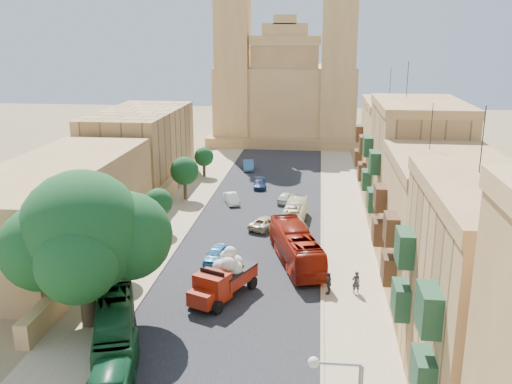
% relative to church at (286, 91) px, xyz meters
% --- Properties ---
extents(ground, '(260.00, 260.00, 0.00)m').
position_rel_church_xyz_m(ground, '(0.00, -78.61, -9.52)').
color(ground, olive).
extents(road_surface, '(14.00, 140.00, 0.01)m').
position_rel_church_xyz_m(road_surface, '(0.00, -48.61, -9.51)').
color(road_surface, black).
rests_on(road_surface, ground).
extents(sidewalk_east, '(5.00, 140.00, 0.01)m').
position_rel_church_xyz_m(sidewalk_east, '(9.50, -48.61, -9.51)').
color(sidewalk_east, tan).
rests_on(sidewalk_east, ground).
extents(sidewalk_west, '(5.00, 140.00, 0.01)m').
position_rel_church_xyz_m(sidewalk_west, '(-9.50, -48.61, -9.51)').
color(sidewalk_west, tan).
rests_on(sidewalk_west, ground).
extents(kerb_east, '(0.25, 140.00, 0.12)m').
position_rel_church_xyz_m(kerb_east, '(7.00, -48.61, -9.46)').
color(kerb_east, tan).
rests_on(kerb_east, ground).
extents(kerb_west, '(0.25, 140.00, 0.12)m').
position_rel_church_xyz_m(kerb_west, '(-7.00, -48.61, -9.46)').
color(kerb_west, tan).
rests_on(kerb_west, ground).
extents(townhouse_a, '(9.00, 14.00, 16.40)m').
position_rel_church_xyz_m(townhouse_a, '(15.95, -81.61, -3.11)').
color(townhouse_a, tan).
rests_on(townhouse_a, ground).
extents(townhouse_b, '(9.00, 14.00, 14.90)m').
position_rel_church_xyz_m(townhouse_b, '(15.95, -67.61, -3.86)').
color(townhouse_b, tan).
rests_on(townhouse_b, ground).
extents(townhouse_c, '(9.00, 14.00, 17.40)m').
position_rel_church_xyz_m(townhouse_c, '(15.95, -53.61, -2.61)').
color(townhouse_c, tan).
rests_on(townhouse_c, ground).
extents(townhouse_d, '(9.00, 14.00, 15.90)m').
position_rel_church_xyz_m(townhouse_d, '(15.95, -39.61, -3.36)').
color(townhouse_d, tan).
rests_on(townhouse_d, ground).
extents(west_wall, '(1.00, 40.00, 1.80)m').
position_rel_church_xyz_m(west_wall, '(-12.50, -58.61, -8.62)').
color(west_wall, tan).
rests_on(west_wall, ground).
extents(west_building_low, '(10.00, 28.00, 8.40)m').
position_rel_church_xyz_m(west_building_low, '(-18.00, -60.61, -5.32)').
color(west_building_low, '#A07745').
rests_on(west_building_low, ground).
extents(west_building_mid, '(10.00, 22.00, 10.00)m').
position_rel_church_xyz_m(west_building_mid, '(-18.00, -34.61, -4.52)').
color(west_building_mid, tan).
rests_on(west_building_mid, ground).
extents(church, '(28.00, 22.50, 36.30)m').
position_rel_church_xyz_m(church, '(0.00, 0.00, 0.00)').
color(church, tan).
rests_on(church, ground).
extents(ficus_tree, '(11.25, 10.35, 11.25)m').
position_rel_church_xyz_m(ficus_tree, '(-9.40, -74.61, -2.86)').
color(ficus_tree, '#372B1B').
rests_on(ficus_tree, ground).
extents(street_tree_a, '(3.22, 3.22, 4.95)m').
position_rel_church_xyz_m(street_tree_a, '(-10.00, -66.61, -6.20)').
color(street_tree_a, '#372B1B').
rests_on(street_tree_a, ground).
extents(street_tree_b, '(3.00, 3.00, 4.62)m').
position_rel_church_xyz_m(street_tree_b, '(-10.00, -54.61, -6.43)').
color(street_tree_b, '#372B1B').
rests_on(street_tree_b, ground).
extents(street_tree_c, '(3.52, 3.52, 5.42)m').
position_rel_church_xyz_m(street_tree_c, '(-10.00, -42.61, -5.88)').
color(street_tree_c, '#372B1B').
rests_on(street_tree_c, ground).
extents(street_tree_d, '(2.79, 2.79, 4.29)m').
position_rel_church_xyz_m(street_tree_d, '(-10.00, -30.61, -6.66)').
color(street_tree_d, '#372B1B').
rests_on(street_tree_d, ground).
extents(red_truck, '(4.94, 7.07, 3.92)m').
position_rel_church_xyz_m(red_truck, '(-0.72, -69.36, -7.79)').
color(red_truck, maroon).
rests_on(red_truck, ground).
extents(olive_pickup, '(3.46, 5.56, 2.13)m').
position_rel_church_xyz_m(olive_pickup, '(4.00, -56.45, -8.47)').
color(olive_pickup, '#445D23').
rests_on(olive_pickup, ground).
extents(bus_green_south, '(3.92, 9.17, 2.49)m').
position_rel_church_xyz_m(bus_green_south, '(-4.74, -82.93, -8.27)').
color(bus_green_south, '#124D2A').
rests_on(bus_green_south, ground).
extents(bus_green_north, '(5.51, 10.53, 2.87)m').
position_rel_church_xyz_m(bus_green_north, '(-6.50, -77.61, -8.08)').
color(bus_green_north, '#164922').
rests_on(bus_green_north, ground).
extents(bus_red_east, '(5.65, 11.72, 3.18)m').
position_rel_church_xyz_m(bus_red_east, '(4.63, -61.79, -7.92)').
color(bus_red_east, maroon).
rests_on(bus_red_east, ground).
extents(bus_cream_east, '(2.56, 8.57, 2.35)m').
position_rel_church_xyz_m(bus_cream_east, '(4.00, -50.74, -8.34)').
color(bus_cream_east, '#FFF3CA').
rests_on(bus_cream_east, ground).
extents(car_blue_a, '(2.20, 4.25, 1.38)m').
position_rel_church_xyz_m(car_blue_a, '(-2.57, -62.09, -8.82)').
color(car_blue_a, '#3E9AD0').
rests_on(car_blue_a, ground).
extents(car_white_a, '(2.69, 4.15, 1.29)m').
position_rel_church_xyz_m(car_white_a, '(-3.95, -43.87, -8.87)').
color(car_white_a, white).
rests_on(car_white_a, ground).
extents(car_cream, '(3.74, 5.07, 1.28)m').
position_rel_church_xyz_m(car_cream, '(1.00, -52.58, -8.88)').
color(car_cream, '#C9B794').
rests_on(car_cream, ground).
extents(car_dkblue, '(1.97, 4.09, 1.15)m').
position_rel_church_xyz_m(car_dkblue, '(-1.29, -36.40, -8.94)').
color(car_dkblue, '#13234C').
rests_on(car_dkblue, ground).
extents(car_white_b, '(2.39, 4.04, 1.29)m').
position_rel_church_xyz_m(car_white_b, '(2.63, -42.65, -8.87)').
color(car_white_b, silver).
rests_on(car_white_b, ground).
extents(car_blue_b, '(2.17, 4.56, 1.44)m').
position_rel_church_xyz_m(car_blue_b, '(-4.12, -25.86, -8.79)').
color(car_blue_b, teal).
rests_on(car_blue_b, ground).
extents(pedestrian_a, '(0.78, 0.62, 1.86)m').
position_rel_church_xyz_m(pedestrian_a, '(9.66, -67.44, -8.59)').
color(pedestrian_a, '#26242B').
rests_on(pedestrian_a, ground).
extents(pedestrian_c, '(0.72, 1.15, 1.83)m').
position_rel_church_xyz_m(pedestrian_c, '(7.50, -67.85, -8.60)').
color(pedestrian_c, '#2F2E35').
rests_on(pedestrian_c, ground).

